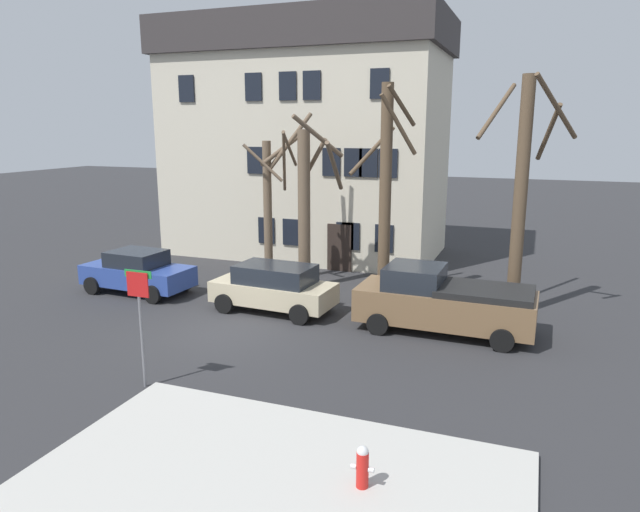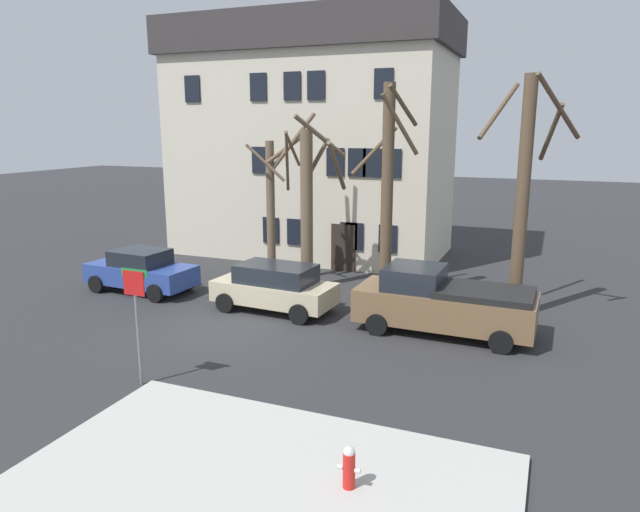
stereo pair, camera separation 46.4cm
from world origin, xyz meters
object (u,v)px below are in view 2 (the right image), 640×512
Objects in this scene: tree_bare_near at (272,207)px; tree_bare_end at (523,192)px; building_main at (312,138)px; car_beige_wagon at (275,287)px; pickup_truck_brown at (443,302)px; street_sign_pole at (136,305)px; tree_bare_mid at (307,199)px; fire_hydrant at (349,466)px; tree_bare_far at (387,189)px; car_blue_sedan at (141,271)px.

tree_bare_end reaches higher than tree_bare_near.
building_main reaches higher than car_beige_wagon.
car_beige_wagon is at bearing -162.37° from tree_bare_end.
building_main is at bearing 131.33° from pickup_truck_brown.
street_sign_pole is at bearing -82.94° from tree_bare_near.
fire_hydrant is (5.91, -11.88, -3.04)m from tree_bare_mid.
tree_bare_mid is 0.88× the size of tree_bare_far.
tree_bare_end reaches higher than pickup_truck_brown.
fire_hydrant is at bearing -57.97° from tree_bare_near.
tree_bare_near is at bearing 97.06° from street_sign_pole.
tree_bare_mid reaches higher than car_beige_wagon.
car_blue_sedan is 5.57× the size of fire_hydrant.
car_blue_sedan is at bearing 177.76° from car_beige_wagon.
fire_hydrant is (0.01, -8.77, -0.46)m from pickup_truck_brown.
street_sign_pole is (-6.25, -6.60, 1.08)m from pickup_truck_brown.
car_blue_sedan is 1.01× the size of car_beige_wagon.
fire_hydrant is at bearing -89.94° from pickup_truck_brown.
building_main is 11.14m from car_beige_wagon.
car_beige_wagon is 6.71m from street_sign_pole.
fire_hydrant is (5.81, -8.75, -0.34)m from car_beige_wagon.
tree_bare_near reaches higher than street_sign_pole.
tree_bare_near is 14.33m from fire_hydrant.
tree_bare_mid is 7.04m from car_blue_sedan.
tree_bare_near is 9.54m from tree_bare_end.
car_beige_wagon is at bearing -88.15° from tree_bare_mid.
car_blue_sedan is at bearing 178.95° from pickup_truck_brown.
tree_bare_near reaches higher than pickup_truck_brown.
building_main is 11.11m from car_blue_sedan.
street_sign_pole is at bearing -133.45° from pickup_truck_brown.
car_beige_wagon is 5.80m from pickup_truck_brown.
car_beige_wagon is (5.91, -0.23, 0.04)m from car_blue_sedan.
tree_bare_near is 1.13× the size of pickup_truck_brown.
building_main reaches higher than tree_bare_far.
tree_bare_far is (5.88, -7.00, -1.63)m from building_main.
building_main is at bearing 105.48° from car_beige_wagon.
street_sign_pole is (-6.26, 2.17, 1.54)m from fire_hydrant.
fire_hydrant is (8.48, -18.41, -5.21)m from building_main.
car_blue_sedan is (-3.24, -9.42, -4.91)m from building_main.
car_blue_sedan is at bearing -165.16° from tree_bare_far.
car_beige_wagon is (-7.79, -2.48, -3.38)m from tree_bare_end.
tree_bare_end is 12.00m from fire_hydrant.
tree_bare_near is at bearing 156.99° from pickup_truck_brown.
tree_bare_end reaches higher than street_sign_pole.
tree_bare_far is 0.98× the size of tree_bare_end.
building_main is 3.13× the size of car_beige_wagon.
car_blue_sedan is at bearing -145.23° from tree_bare_near.
fire_hydrant is (2.61, -11.40, -3.58)m from tree_bare_far.
car_beige_wagon is 1.46× the size of street_sign_pole.
street_sign_pole is at bearing -93.88° from car_beige_wagon.
tree_bare_end is 14.30m from car_blue_sedan.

